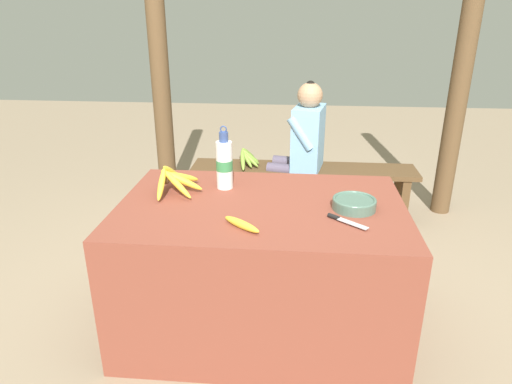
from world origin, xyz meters
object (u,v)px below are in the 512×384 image
Objects in this scene: water_bottle at (224,164)px; support_post_far at (462,72)px; wooden_bench at (303,175)px; serving_bowl at (354,203)px; support_post_near at (160,69)px; banana_bunch_ripe at (175,179)px; knife at (342,220)px; banana_bunch_green at (247,157)px; seated_vendor at (302,143)px; loose_banana_front at (242,224)px.

water_bottle is 0.15× the size of support_post_far.
support_post_far is (1.15, 0.25, 0.76)m from wooden_bench.
support_post_near is (-1.36, 1.61, 0.40)m from serving_bowl.
banana_bunch_ripe is at bearing -72.02° from support_post_near.
knife is at bearing -53.65° from support_post_near.
banana_bunch_green is (-0.44, -0.00, 0.14)m from wooden_bench.
banana_bunch_green is at bearing 90.57° from water_bottle.
seated_vendor reaches higher than banana_bunch_ripe.
water_bottle is at bearing 161.36° from serving_bowl.
serving_bowl is 0.19× the size of seated_vendor.
banana_bunch_ripe is at bearing -140.83° from support_post_far.
support_post_near reaches higher than seated_vendor.
wooden_bench is at bearing 98.99° from serving_bowl.
support_post_far is (0.93, 1.61, 0.40)m from serving_bowl.
seated_vendor reaches higher than loose_banana_front.
support_post_near is at bearing 160.60° from banana_bunch_green.
wooden_bench is 0.27m from seated_vendor.
support_post_near is (-1.15, 0.25, 0.76)m from wooden_bench.
serving_bowl is 1.91m from support_post_far.
support_post_near is 2.30m from support_post_far.
loose_banana_front is 1.61m from seated_vendor.
banana_bunch_ripe is 0.15× the size of support_post_far.
seated_vendor is (0.26, 1.59, -0.08)m from loose_banana_front.
support_post_far is at bearing 39.17° from banana_bunch_ripe.
banana_bunch_green is at bearing 150.58° from knife.
water_bottle is 0.97× the size of banana_bunch_green.
wooden_bench is 0.76× the size of support_post_near.
knife is 0.50× the size of banana_bunch_green.
support_post_far is (1.58, 0.25, 0.62)m from banana_bunch_green.
knife reaches higher than banana_bunch_green.
serving_bowl reaches higher than knife.
support_post_far is at bearing 52.49° from loose_banana_front.
loose_banana_front is at bearing -99.90° from wooden_bench.
banana_bunch_ripe is 0.55m from loose_banana_front.
wooden_bench is at bearing 80.10° from loose_banana_front.
loose_banana_front is at bearing -127.51° from support_post_far.
wooden_bench is 5.04× the size of banana_bunch_green.
support_post_far reaches higher than banana_bunch_green.
serving_bowl is 0.62× the size of water_bottle.
banana_bunch_green is at bearing 7.68° from seated_vendor.
banana_bunch_ripe is 0.86m from knife.
loose_banana_front is at bearing -72.86° from water_bottle.
water_bottle is at bearing -89.43° from banana_bunch_green.
banana_bunch_ripe is 0.89m from serving_bowl.
banana_bunch_green is 1.72m from support_post_far.
banana_bunch_ripe is at bearing -161.60° from water_bottle.
seated_vendor is at bearing -13.60° from support_post_near.
support_post_far is at bearing 60.00° from serving_bowl.
water_bottle is 1.31m from wooden_bench.
support_post_near is (-0.72, 1.40, 0.30)m from water_bottle.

